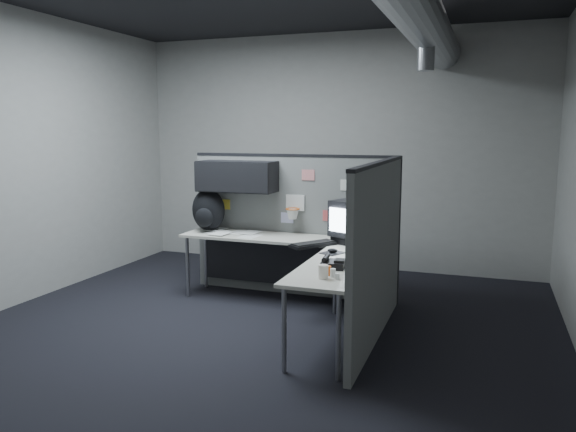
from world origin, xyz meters
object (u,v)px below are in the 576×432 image
at_px(desk, 296,254).
at_px(monitor, 354,221).
at_px(keyboard, 313,244).
at_px(backpack, 208,211).
at_px(phone, 333,263).

distance_m(desk, monitor, 0.70).
height_order(keyboard, backpack, backpack).
height_order(desk, phone, phone).
relative_size(keyboard, phone, 2.10).
relative_size(desk, backpack, 4.70).
bearing_deg(keyboard, monitor, 32.41).
xyz_separation_m(desk, monitor, (0.57, 0.22, 0.35)).
bearing_deg(backpack, monitor, 5.92).
bearing_deg(desk, monitor, 21.19).
xyz_separation_m(phone, backpack, (-1.84, 1.23, 0.20)).
bearing_deg(monitor, desk, -179.96).
distance_m(desk, keyboard, 0.27).
bearing_deg(keyboard, phone, -70.53).
xyz_separation_m(desk, keyboard, (0.22, -0.08, 0.14)).
height_order(desk, backpack, backpack).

